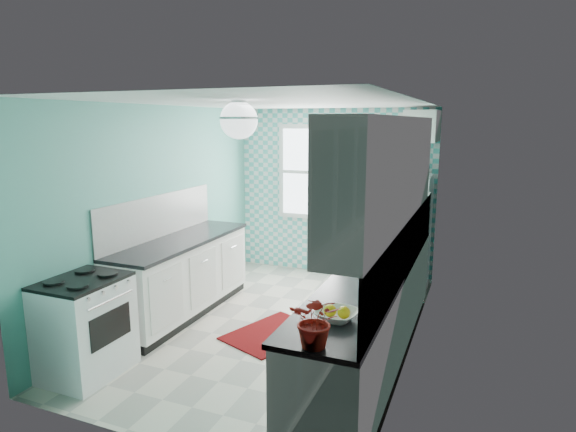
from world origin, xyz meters
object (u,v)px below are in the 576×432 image
at_px(fridge, 402,233).
at_px(stove, 86,325).
at_px(microwave, 406,165).
at_px(sink, 394,246).
at_px(fruit_bowl, 337,315).
at_px(potted_plant, 316,320).
at_px(ceiling_light, 239,120).

height_order(fridge, stove, fridge).
bearing_deg(microwave, sink, 95.76).
bearing_deg(fruit_bowl, microwave, 91.49).
bearing_deg(potted_plant, fridge, 91.32).
relative_size(stove, fruit_bowl, 3.07).
xyz_separation_m(fridge, stove, (-2.31, -3.41, -0.33)).
bearing_deg(potted_plant, microwave, 91.32).
distance_m(stove, fruit_bowl, 2.45).
height_order(ceiling_light, sink, ceiling_light).
bearing_deg(fruit_bowl, stove, 178.59).
bearing_deg(fridge, fruit_bowl, -86.08).
relative_size(fridge, sink, 3.02).
xyz_separation_m(stove, microwave, (2.31, 3.41, 1.27)).
xyz_separation_m(stove, sink, (2.40, 2.18, 0.46)).
bearing_deg(stove, fruit_bowl, 1.05).
bearing_deg(microwave, fruit_bowl, 92.87).
distance_m(stove, sink, 3.28).
relative_size(sink, microwave, 1.05).
xyz_separation_m(sink, microwave, (-0.09, 1.22, 0.82)).
bearing_deg(potted_plant, sink, 89.92).
bearing_deg(stove, ceiling_light, 36.41).
xyz_separation_m(fridge, fruit_bowl, (0.09, -3.46, 0.17)).
relative_size(stove, microwave, 1.78).
bearing_deg(potted_plant, ceiling_light, 132.54).
distance_m(potted_plant, microwave, 3.96).
relative_size(ceiling_light, potted_plant, 1.00).
height_order(fruit_bowl, potted_plant, potted_plant).
xyz_separation_m(ceiling_light, potted_plant, (1.20, -1.31, -1.21)).
relative_size(fridge, stove, 1.78).
bearing_deg(stove, microwave, 58.32).
relative_size(fridge, microwave, 3.17).
bearing_deg(ceiling_light, fruit_bowl, -35.82).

